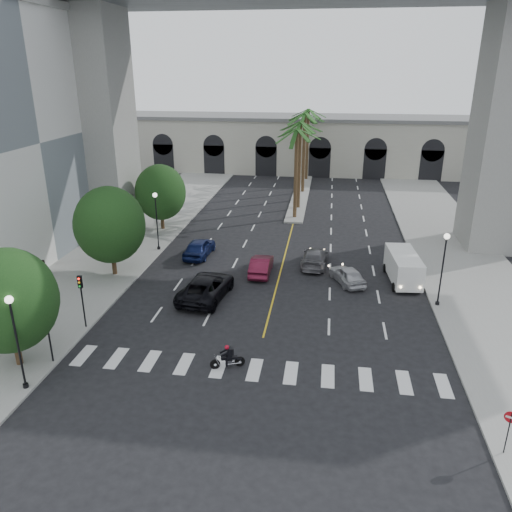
{
  "coord_description": "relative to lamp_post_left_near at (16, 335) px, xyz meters",
  "views": [
    {
      "loc": [
        3.49,
        -24.63,
        15.63
      ],
      "look_at": [
        -1.03,
        6.0,
        3.82
      ],
      "focal_mm": 35.0,
      "sensor_mm": 36.0,
      "label": 1
    }
  ],
  "objects": [
    {
      "name": "car_b",
      "position": [
        9.9,
        17.03,
        -2.5
      ],
      "size": [
        1.56,
        4.41,
        1.45
      ],
      "primitive_type": "imported",
      "rotation": [
        0.0,
        0.0,
        3.15
      ],
      "color": "#551124",
      "rests_on": "ground"
    },
    {
      "name": "lamp_post_left_near",
      "position": [
        0.0,
        0.0,
        0.0
      ],
      "size": [
        0.4,
        0.4,
        5.35
      ],
      "color": "black",
      "rests_on": "ground"
    },
    {
      "name": "ground",
      "position": [
        11.4,
        5.0,
        -3.22
      ],
      "size": [
        140.0,
        140.0,
        0.0
      ],
      "primitive_type": "plane",
      "color": "black",
      "rests_on": "ground"
    },
    {
      "name": "cargo_van",
      "position": [
        20.9,
        17.02,
        -1.96
      ],
      "size": [
        2.51,
        5.46,
        2.26
      ],
      "rotation": [
        0.0,
        0.0,
        0.08
      ],
      "color": "white",
      "rests_on": "ground"
    },
    {
      "name": "lamp_post_right",
      "position": [
        22.8,
        13.0,
        0.0
      ],
      "size": [
        0.4,
        0.4,
        5.35
      ],
      "color": "black",
      "rests_on": "ground"
    },
    {
      "name": "street_tree_mid",
      "position": [
        -1.6,
        15.0,
        0.99
      ],
      "size": [
        5.44,
        5.44,
        7.21
      ],
      "color": "#382616",
      "rests_on": "ground"
    },
    {
      "name": "traffic_signal_far",
      "position": [
        0.1,
        6.5,
        -0.71
      ],
      "size": [
        0.25,
        0.18,
        3.65
      ],
      "color": "black",
      "rests_on": "ground"
    },
    {
      "name": "palm_c",
      "position": [
        11.2,
        41.0,
        5.69
      ],
      "size": [
        3.2,
        3.2,
        10.1
      ],
      "color": "#47331E",
      "rests_on": "ground"
    },
    {
      "name": "palm_a",
      "position": [
        11.4,
        33.0,
        5.88
      ],
      "size": [
        3.2,
        3.2,
        10.3
      ],
      "color": "#47331E",
      "rests_on": "ground"
    },
    {
      "name": "palm_f",
      "position": [
        11.6,
        53.0,
        6.24
      ],
      "size": [
        3.2,
        3.2,
        10.7
      ],
      "color": "#47331E",
      "rests_on": "ground"
    },
    {
      "name": "motorcycle_rider",
      "position": [
        9.94,
        3.54,
        -2.58
      ],
      "size": [
        1.87,
        0.8,
        1.41
      ],
      "rotation": [
        0.0,
        0.0,
        0.35
      ],
      "color": "black",
      "rests_on": "ground"
    },
    {
      "name": "lamp_post_left_far",
      "position": [
        0.0,
        21.0,
        0.0
      ],
      "size": [
        0.4,
        0.4,
        5.35
      ],
      "color": "black",
      "rests_on": "ground"
    },
    {
      "name": "street_tree_far",
      "position": [
        -1.6,
        27.0,
        0.68
      ],
      "size": [
        5.04,
        5.04,
        6.68
      ],
      "color": "#382616",
      "rests_on": "ground"
    },
    {
      "name": "palm_b",
      "position": [
        11.5,
        37.0,
        6.15
      ],
      "size": [
        3.2,
        3.2,
        10.6
      ],
      "color": "#47331E",
      "rests_on": "ground"
    },
    {
      "name": "palm_d",
      "position": [
        11.55,
        45.0,
        6.43
      ],
      "size": [
        3.2,
        3.2,
        10.9
      ],
      "color": "#47331E",
      "rests_on": "ground"
    },
    {
      "name": "traffic_signal_near",
      "position": [
        0.1,
        2.5,
        -0.71
      ],
      "size": [
        0.25,
        0.18,
        3.65
      ],
      "color": "black",
      "rests_on": "ground"
    },
    {
      "name": "pedestrian_a",
      "position": [
        -3.51,
        4.65,
        -2.28
      ],
      "size": [
        0.65,
        0.5,
        1.58
      ],
      "primitive_type": "imported",
      "rotation": [
        0.0,
        0.0,
        0.24
      ],
      "color": "black",
      "rests_on": "sidewalk_left"
    },
    {
      "name": "pier_building",
      "position": [
        11.4,
        60.0,
        1.04
      ],
      "size": [
        71.0,
        10.5,
        8.5
      ],
      "color": "beige",
      "rests_on": "ground"
    },
    {
      "name": "do_not_enter_sign",
      "position": [
        22.91,
        -1.32,
        -1.58
      ],
      "size": [
        0.53,
        0.22,
        2.27
      ],
      "rotation": [
        0.0,
        0.0,
        -0.35
      ],
      "color": "black",
      "rests_on": "ground"
    },
    {
      "name": "bridge",
      "position": [
        14.82,
        27.0,
        15.29
      ],
      "size": [
        75.0,
        13.0,
        26.0
      ],
      "color": "gray",
      "rests_on": "ground"
    },
    {
      "name": "car_a",
      "position": [
        16.7,
        16.15,
        -2.54
      ],
      "size": [
        3.08,
        4.3,
        1.36
      ],
      "primitive_type": "imported",
      "rotation": [
        0.0,
        0.0,
        3.56
      ],
      "color": "#ABABB0",
      "rests_on": "ground"
    },
    {
      "name": "palm_e",
      "position": [
        11.3,
        49.0,
        5.97
      ],
      "size": [
        3.2,
        3.2,
        10.4
      ],
      "color": "#47331E",
      "rests_on": "ground"
    },
    {
      "name": "sidewalk_right",
      "position": [
        26.4,
        20.0,
        -3.15
      ],
      "size": [
        8.0,
        100.0,
        0.15
      ],
      "primitive_type": "cube",
      "color": "gray",
      "rests_on": "ground"
    },
    {
      "name": "median",
      "position": [
        11.4,
        43.0,
        -3.12
      ],
      "size": [
        2.0,
        24.0,
        0.2
      ],
      "primitive_type": "cube",
      "color": "gray",
      "rests_on": "ground"
    },
    {
      "name": "sidewalk_left",
      "position": [
        -3.6,
        20.0,
        -3.15
      ],
      "size": [
        8.0,
        100.0,
        0.15
      ],
      "primitive_type": "cube",
      "color": "gray",
      "rests_on": "ground"
    },
    {
      "name": "car_d",
      "position": [
        14.06,
        19.46,
        -2.51
      ],
      "size": [
        2.34,
        5.05,
        1.43
      ],
      "primitive_type": "imported",
      "rotation": [
        0.0,
        0.0,
        3.07
      ],
      "color": "slate",
      "rests_on": "ground"
    },
    {
      "name": "street_tree_near",
      "position": [
        -1.6,
        2.0,
        0.8
      ],
      "size": [
        5.2,
        5.2,
        6.89
      ],
      "color": "#382616",
      "rests_on": "ground"
    },
    {
      "name": "car_c",
      "position": [
        6.61,
        12.05,
        -2.38
      ],
      "size": [
        3.5,
        6.33,
        1.68
      ],
      "primitive_type": "imported",
      "rotation": [
        0.0,
        0.0,
        3.02
      ],
      "color": "black",
      "rests_on": "ground"
    },
    {
      "name": "car_e",
      "position": [
        4.0,
        20.19,
        -2.42
      ],
      "size": [
        2.16,
        4.82,
        1.61
      ],
      "primitive_type": "imported",
      "rotation": [
        0.0,
        0.0,
        3.08
      ],
      "color": "#0E1844",
      "rests_on": "ground"
    },
    {
      "name": "pedestrian_b",
      "position": [
        -6.58,
        13.27,
        -2.31
      ],
      "size": [
        0.94,
        0.89,
        1.53
      ],
      "primitive_type": "imported",
      "rotation": [
        0.0,
        0.0,
        -0.56
      ],
      "color": "black",
      "rests_on": "sidewalk_left"
    }
  ]
}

